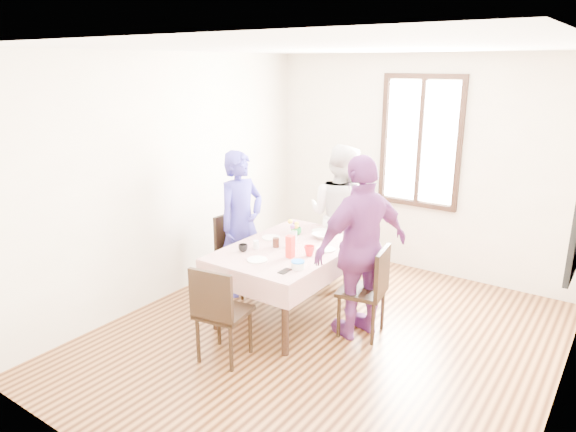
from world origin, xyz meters
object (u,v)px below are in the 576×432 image
(dining_table, at_px, (291,281))
(chair_far, at_px, (340,246))
(chair_right, at_px, (362,291))
(person_right, at_px, (362,248))
(person_far, at_px, (340,215))
(chair_near, at_px, (224,312))
(person_left, at_px, (241,224))
(chair_left, at_px, (240,254))

(dining_table, distance_m, chair_far, 1.06)
(chair_right, relative_size, person_right, 0.51)
(chair_right, bearing_deg, person_far, 29.83)
(chair_near, xyz_separation_m, person_right, (0.79, 1.10, 0.44))
(chair_right, xyz_separation_m, chair_near, (-0.81, -1.10, 0.00))
(person_right, bearing_deg, dining_table, -61.73)
(dining_table, height_order, person_left, person_left)
(person_far, xyz_separation_m, person_right, (0.79, -0.99, 0.05))
(person_far, bearing_deg, chair_left, 47.62)
(dining_table, bearing_deg, chair_left, 169.91)
(chair_right, relative_size, chair_far, 1.00)
(dining_table, height_order, chair_left, chair_left)
(person_left, height_order, person_far, person_far)
(chair_near, bearing_deg, person_left, 113.81)
(chair_right, distance_m, person_far, 1.33)
(dining_table, bearing_deg, person_right, 3.49)
(chair_right, bearing_deg, chair_left, 77.15)
(chair_far, relative_size, chair_near, 1.00)
(person_right, bearing_deg, person_far, -116.69)
(dining_table, relative_size, chair_near, 1.68)
(chair_right, distance_m, person_left, 1.64)
(chair_right, xyz_separation_m, person_right, (-0.02, 0.00, 0.44))
(person_left, xyz_separation_m, person_right, (1.57, -0.10, 0.06))
(dining_table, xyz_separation_m, chair_near, (0.00, -1.05, 0.08))
(chair_far, height_order, chair_near, same)
(chair_near, relative_size, person_left, 0.55)
(person_left, distance_m, person_far, 1.19)
(person_right, bearing_deg, chair_left, -68.66)
(person_right, bearing_deg, chair_near, -10.72)
(dining_table, bearing_deg, chair_right, 3.40)
(chair_left, distance_m, person_far, 1.26)
(chair_left, bearing_deg, chair_near, 36.18)
(chair_left, distance_m, chair_far, 1.22)
(chair_left, distance_m, chair_right, 1.62)
(person_left, bearing_deg, chair_near, -137.46)
(chair_right, distance_m, person_right, 0.44)
(chair_far, height_order, person_left, person_left)
(chair_right, relative_size, chair_near, 1.00)
(chair_left, relative_size, person_right, 0.51)
(chair_far, xyz_separation_m, person_right, (0.79, -1.01, 0.44))
(dining_table, xyz_separation_m, person_left, (-0.79, 0.14, 0.46))
(chair_right, bearing_deg, chair_near, 134.31)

